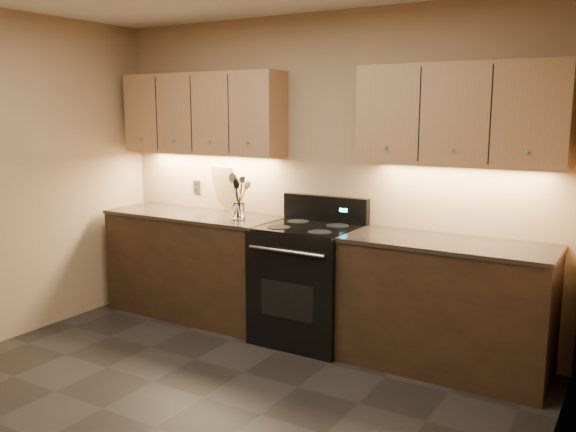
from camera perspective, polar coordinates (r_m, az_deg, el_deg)
name	(u,v)px	position (r m, az deg, el deg)	size (l,w,h in m)	color
floor	(156,427)	(3.85, -12.29, -18.77)	(4.00, 4.00, 0.00)	black
wall_back	(320,175)	(5.04, 2.97, 3.82)	(4.00, 0.04, 2.60)	#A0825E
wall_right	(534,251)	(2.50, 22.00, -3.09)	(0.04, 4.00, 2.60)	#A0825E
counter_left	(195,264)	(5.55, -8.69, -4.46)	(1.62, 0.62, 0.93)	black
counter_right	(445,306)	(4.50, 14.50, -8.11)	(1.46, 0.62, 0.93)	black
stove	(309,282)	(4.88, 1.93, -6.19)	(0.76, 0.68, 1.14)	black
upper_cab_left	(202,114)	(5.50, -8.04, 9.46)	(1.60, 0.30, 0.70)	#A47A52
upper_cab_right	(460,115)	(4.43, 15.82, 9.12)	(1.44, 0.30, 0.70)	#A47A52
outlet_plate	(197,187)	(5.78, -8.52, 2.71)	(0.09, 0.01, 0.12)	#B2B5BA
utensil_crock	(238,211)	(5.12, -4.69, 0.42)	(0.13, 0.13, 0.14)	white
cutting_board	(227,189)	(5.50, -5.77, 2.56)	(0.33, 0.02, 0.42)	tan
wooden_spoon	(234,198)	(5.10, -5.10, 1.70)	(0.06, 0.06, 0.32)	tan
black_spoon	(239,198)	(5.10, -4.59, 1.67)	(0.06, 0.06, 0.32)	black
black_turner	(237,196)	(5.08, -4.78, 1.86)	(0.08, 0.08, 0.36)	black
steel_spatula	(243,197)	(5.09, -4.25, 1.76)	(0.08, 0.08, 0.34)	silver
steel_skimmer	(240,196)	(5.06, -4.54, 1.84)	(0.09, 0.09, 0.36)	silver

